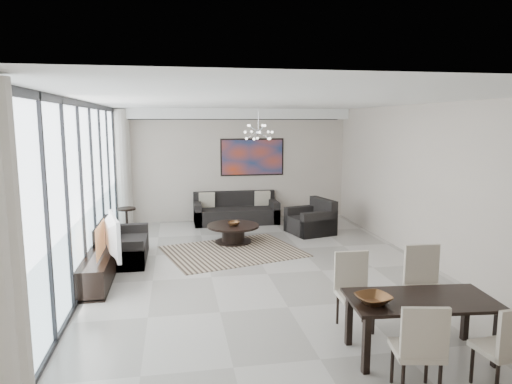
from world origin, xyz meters
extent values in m
cube|color=#A8A39B|center=(0.00, 0.00, 0.01)|extent=(6.00, 9.00, 0.02)
cube|color=white|center=(0.00, 0.00, 2.89)|extent=(6.00, 9.00, 0.02)
cube|color=#C0B3A4|center=(0.00, 4.49, 1.45)|extent=(6.00, 0.02, 2.90)
cube|color=#C0B3A4|center=(0.00, -4.49, 1.45)|extent=(6.00, 0.02, 2.90)
cube|color=#C0B3A4|center=(2.99, 0.00, 1.45)|extent=(0.02, 9.00, 2.90)
cube|color=silver|center=(-2.98, 0.00, 1.45)|extent=(0.01, 8.95, 2.85)
cube|color=black|center=(-2.94, 0.00, 2.85)|extent=(0.04, 8.95, 0.10)
cube|color=black|center=(-2.94, 0.00, 0.03)|extent=(0.04, 8.95, 0.06)
cube|color=black|center=(-2.94, -3.00, 1.45)|extent=(0.04, 0.05, 2.88)
cube|color=black|center=(-2.94, -2.00, 1.45)|extent=(0.04, 0.05, 2.88)
cube|color=black|center=(-2.94, -1.00, 1.45)|extent=(0.04, 0.05, 2.88)
cube|color=black|center=(-2.94, 0.00, 1.45)|extent=(0.04, 0.05, 2.88)
cube|color=black|center=(-2.94, 1.00, 1.45)|extent=(0.04, 0.05, 2.88)
cube|color=black|center=(-2.94, 2.00, 1.45)|extent=(0.04, 0.05, 2.88)
cube|color=black|center=(-2.94, 3.00, 1.45)|extent=(0.04, 0.05, 2.88)
cube|color=black|center=(-2.94, 4.00, 1.45)|extent=(0.04, 0.05, 2.88)
cylinder|color=silver|center=(-2.80, 4.15, 1.45)|extent=(0.36, 0.36, 2.85)
cube|color=white|center=(0.00, 4.30, 2.77)|extent=(5.98, 0.40, 0.26)
cube|color=#B63819|center=(0.50, 4.47, 1.65)|extent=(1.68, 0.04, 0.98)
cylinder|color=silver|center=(0.30, 2.50, 2.62)|extent=(0.02, 0.02, 0.55)
sphere|color=silver|center=(0.30, 2.50, 2.35)|extent=(0.12, 0.12, 0.12)
cube|color=black|center=(-0.41, 1.45, 0.01)|extent=(2.99, 2.59, 0.01)
cylinder|color=black|center=(-0.32, 2.13, 0.37)|extent=(1.11, 1.11, 0.04)
cylinder|color=black|center=(-0.32, 2.13, 0.17)|extent=(0.49, 0.49, 0.34)
cylinder|color=black|center=(-0.32, 2.13, 0.02)|extent=(0.78, 0.78, 0.03)
imported|color=brown|center=(-0.31, 2.08, 0.43)|extent=(0.27, 0.27, 0.08)
cube|color=black|center=(0.00, 4.02, 0.19)|extent=(2.13, 0.87, 0.39)
cube|color=black|center=(0.00, 4.37, 0.58)|extent=(2.13, 0.17, 0.39)
cube|color=black|center=(-0.98, 4.02, 0.28)|extent=(0.17, 0.87, 0.56)
cube|color=black|center=(0.98, 4.02, 0.28)|extent=(0.17, 0.87, 0.56)
cube|color=black|center=(-2.50, 1.24, 0.19)|extent=(0.84, 1.49, 0.37)
cube|color=black|center=(-2.84, 1.24, 0.56)|extent=(0.17, 1.49, 0.37)
cube|color=black|center=(-2.50, 0.58, 0.27)|extent=(0.84, 0.17, 0.54)
cube|color=black|center=(-2.50, 1.90, 0.27)|extent=(0.84, 0.17, 0.54)
cube|color=black|center=(1.55, 2.64, 0.20)|extent=(1.10, 1.13, 0.40)
cube|color=black|center=(1.89, 2.73, 0.59)|extent=(0.41, 0.95, 0.40)
cube|color=black|center=(1.45, 3.01, 0.29)|extent=(0.91, 0.40, 0.57)
cube|color=black|center=(1.65, 2.27, 0.29)|extent=(0.91, 0.40, 0.57)
cylinder|color=black|center=(-2.65, 3.42, 0.57)|extent=(0.43, 0.43, 0.04)
cylinder|color=black|center=(-2.65, 3.42, 0.28)|extent=(0.06, 0.06, 0.54)
cylinder|color=black|center=(-2.65, 3.42, 0.02)|extent=(0.30, 0.30, 0.03)
cube|color=black|center=(-2.76, -0.08, 0.23)|extent=(0.41, 1.46, 0.46)
imported|color=gray|center=(-2.60, 0.00, 0.78)|extent=(0.40, 1.13, 0.65)
cube|color=black|center=(1.10, -2.98, 0.65)|extent=(1.66, 0.94, 0.04)
cube|color=black|center=(0.37, -3.22, 0.31)|extent=(0.07, 0.07, 0.63)
cube|color=black|center=(0.43, -2.61, 0.31)|extent=(0.07, 0.07, 0.63)
cube|color=black|center=(1.78, -3.35, 0.31)|extent=(0.07, 0.07, 0.63)
cube|color=black|center=(1.84, -2.73, 0.31)|extent=(0.07, 0.07, 0.63)
cube|color=#B8B099|center=(0.69, -3.63, 0.43)|extent=(0.51, 0.51, 0.06)
cube|color=#B8B099|center=(0.66, -3.82, 0.68)|extent=(0.43, 0.13, 0.53)
cylinder|color=black|center=(0.56, -3.43, 0.20)|extent=(0.04, 0.04, 0.40)
cylinder|color=black|center=(0.83, -3.83, 0.20)|extent=(0.04, 0.04, 0.40)
cube|color=#B8B099|center=(1.52, -3.72, 0.41)|extent=(0.45, 0.45, 0.05)
cylinder|color=black|center=(1.34, -3.57, 0.19)|extent=(0.04, 0.04, 0.39)
cube|color=#B8B099|center=(0.66, -2.24, 0.44)|extent=(0.45, 0.45, 0.06)
cube|color=#B8B099|center=(0.67, -2.05, 0.69)|extent=(0.44, 0.06, 0.53)
cylinder|color=black|center=(0.82, -2.42, 0.20)|extent=(0.04, 0.04, 0.41)
cylinder|color=black|center=(0.49, -2.06, 0.20)|extent=(0.04, 0.04, 0.41)
cube|color=#B8B099|center=(1.59, -2.32, 0.47)|extent=(0.49, 0.49, 0.06)
cube|color=#B8B099|center=(1.60, -2.12, 0.73)|extent=(0.47, 0.07, 0.57)
cylinder|color=black|center=(1.76, -2.51, 0.22)|extent=(0.04, 0.04, 0.44)
cylinder|color=black|center=(1.42, -2.13, 0.22)|extent=(0.04, 0.04, 0.44)
imported|color=brown|center=(0.53, -3.01, 0.71)|extent=(0.43, 0.43, 0.09)
camera|label=1|loc=(-1.51, -7.33, 2.58)|focal=32.00mm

